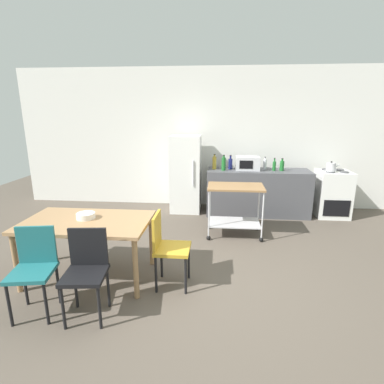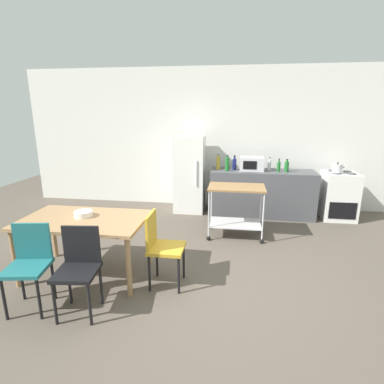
% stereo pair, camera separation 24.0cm
% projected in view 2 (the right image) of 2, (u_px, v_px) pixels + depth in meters
% --- Properties ---
extents(ground_plane, '(12.00, 12.00, 0.00)m').
position_uv_depth(ground_plane, '(201.00, 280.00, 3.72)').
color(ground_plane, brown).
extents(back_wall, '(8.40, 0.12, 2.90)m').
position_uv_depth(back_wall, '(219.00, 139.00, 6.41)').
color(back_wall, silver).
rests_on(back_wall, ground_plane).
extents(kitchen_counter, '(2.00, 0.64, 0.90)m').
position_uv_depth(kitchen_counter, '(261.00, 193.00, 5.97)').
color(kitchen_counter, '#4C4C51').
rests_on(kitchen_counter, ground_plane).
extents(dining_table, '(1.50, 0.90, 0.75)m').
position_uv_depth(dining_table, '(84.00, 225.00, 3.71)').
color(dining_table, '#A37A51').
rests_on(dining_table, ground_plane).
extents(chair_black, '(0.44, 0.44, 0.89)m').
position_uv_depth(chair_black, '(79.00, 265.00, 3.05)').
color(chair_black, black).
rests_on(chair_black, ground_plane).
extents(chair_mustard, '(0.40, 0.40, 0.89)m').
position_uv_depth(chair_mustard, '(161.00, 244.00, 3.52)').
color(chair_mustard, gold).
rests_on(chair_mustard, ground_plane).
extents(chair_teal, '(0.46, 0.46, 0.89)m').
position_uv_depth(chair_teal, '(29.00, 261.00, 3.12)').
color(chair_teal, '#1E666B').
rests_on(chair_teal, ground_plane).
extents(stove_oven, '(0.60, 0.61, 0.92)m').
position_uv_depth(stove_oven, '(339.00, 196.00, 5.78)').
color(stove_oven, white).
rests_on(stove_oven, ground_plane).
extents(refrigerator, '(0.60, 0.63, 1.55)m').
position_uv_depth(refrigerator, '(190.00, 174.00, 6.18)').
color(refrigerator, white).
rests_on(refrigerator, ground_plane).
extents(kitchen_cart, '(0.91, 0.57, 0.85)m').
position_uv_depth(kitchen_cart, '(236.00, 203.00, 4.92)').
color(kitchen_cart, olive).
rests_on(kitchen_cart, ground_plane).
extents(bottle_hot_sauce, '(0.08, 0.08, 0.30)m').
position_uv_depth(bottle_hot_sauce, '(218.00, 163.00, 5.97)').
color(bottle_hot_sauce, gold).
rests_on(bottle_hot_sauce, kitchen_counter).
extents(bottle_vinegar, '(0.08, 0.08, 0.30)m').
position_uv_depth(bottle_vinegar, '(227.00, 164.00, 5.83)').
color(bottle_vinegar, '#1E6628').
rests_on(bottle_vinegar, kitchen_counter).
extents(bottle_sesame_oil, '(0.08, 0.08, 0.28)m').
position_uv_depth(bottle_sesame_oil, '(234.00, 164.00, 5.97)').
color(bottle_sesame_oil, navy).
rests_on(bottle_sesame_oil, kitchen_counter).
extents(microwave, '(0.46, 0.35, 0.26)m').
position_uv_depth(microwave, '(252.00, 164.00, 5.87)').
color(microwave, silver).
rests_on(microwave, kitchen_counter).
extents(bottle_soy_sauce, '(0.06, 0.06, 0.26)m').
position_uv_depth(bottle_soy_sauce, '(269.00, 165.00, 5.86)').
color(bottle_soy_sauce, silver).
rests_on(bottle_soy_sauce, kitchen_counter).
extents(bottle_sparkling_water, '(0.06, 0.06, 0.25)m').
position_uv_depth(bottle_sparkling_water, '(279.00, 166.00, 5.77)').
color(bottle_sparkling_water, '#1E6628').
rests_on(bottle_sparkling_water, kitchen_counter).
extents(bottle_olive_oil, '(0.08, 0.08, 0.24)m').
position_uv_depth(bottle_olive_oil, '(287.00, 166.00, 5.75)').
color(bottle_olive_oil, '#1E6628').
rests_on(bottle_olive_oil, kitchen_counter).
extents(fruit_bowl, '(0.22, 0.22, 0.07)m').
position_uv_depth(fruit_bowl, '(83.00, 214.00, 3.74)').
color(fruit_bowl, white).
rests_on(fruit_bowl, dining_table).
extents(kettle, '(0.24, 0.17, 0.19)m').
position_uv_depth(kettle, '(337.00, 168.00, 5.56)').
color(kettle, silver).
rests_on(kettle, stove_oven).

